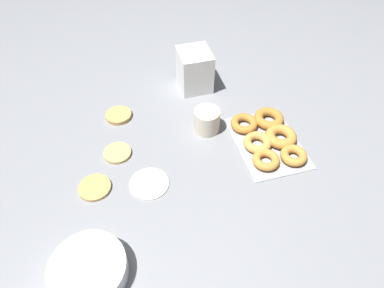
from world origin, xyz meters
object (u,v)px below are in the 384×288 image
at_px(pancake_2, 119,115).
at_px(container_stack, 195,70).
at_px(pancake_1, 95,188).
at_px(batter_bowl, 89,270).
at_px(pancake_0, 149,183).
at_px(donut_tray, 268,137).
at_px(paper_cup, 207,120).
at_px(pancake_3, 117,153).

xyz_separation_m(pancake_2, container_stack, (0.10, -0.31, 0.07)).
relative_size(pancake_1, batter_bowl, 0.52).
bearing_deg(container_stack, pancake_1, 133.22).
xyz_separation_m(batter_bowl, container_stack, (0.65, -0.44, 0.05)).
distance_m(pancake_0, batter_bowl, 0.30).
bearing_deg(pancake_0, pancake_2, 9.06).
bearing_deg(donut_tray, pancake_2, 61.77).
relative_size(pancake_0, pancake_2, 1.30).
bearing_deg(paper_cup, pancake_2, 63.62).
bearing_deg(pancake_2, container_stack, -72.27).
xyz_separation_m(pancake_3, donut_tray, (-0.07, -0.49, 0.01)).
distance_m(pancake_1, batter_bowl, 0.26).
distance_m(pancake_3, donut_tray, 0.50).
distance_m(pancake_0, pancake_1, 0.16).
height_order(pancake_0, container_stack, container_stack).
relative_size(pancake_1, paper_cup, 1.10).
bearing_deg(batter_bowl, pancake_0, -39.00).
bearing_deg(donut_tray, paper_cup, 58.98).
bearing_deg(paper_cup, pancake_1, 111.11).
relative_size(batter_bowl, paper_cup, 2.14).
bearing_deg(pancake_3, pancake_0, -151.94).
bearing_deg(pancake_0, batter_bowl, 141.00).
xyz_separation_m(pancake_3, container_stack, (0.27, -0.33, 0.07)).
bearing_deg(pancake_0, pancake_3, 28.06).
height_order(donut_tray, batter_bowl, batter_bowl).
xyz_separation_m(pancake_0, pancake_3, (0.14, 0.08, 0.00)).
bearing_deg(container_stack, pancake_3, 129.28).
bearing_deg(pancake_1, pancake_0, -99.46).
bearing_deg(pancake_3, paper_cup, -83.78).
bearing_deg(donut_tray, pancake_1, 94.25).
bearing_deg(batter_bowl, donut_tray, -63.49).
height_order(pancake_0, pancake_2, pancake_2).
distance_m(pancake_0, container_stack, 0.49).
relative_size(pancake_3, paper_cup, 1.02).
height_order(pancake_0, batter_bowl, batter_bowl).
relative_size(pancake_0, pancake_1, 1.23).
height_order(pancake_1, pancake_2, pancake_2).
xyz_separation_m(pancake_0, pancake_2, (0.32, 0.05, 0.00)).
xyz_separation_m(batter_bowl, paper_cup, (0.41, -0.42, 0.01)).
height_order(pancake_2, batter_bowl, batter_bowl).
height_order(pancake_1, container_stack, container_stack).
height_order(donut_tray, container_stack, container_stack).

